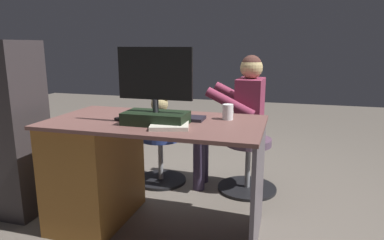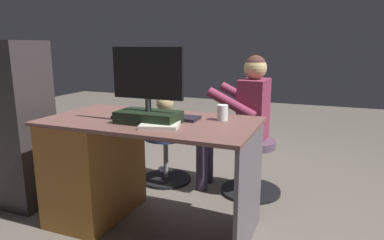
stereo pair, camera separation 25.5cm
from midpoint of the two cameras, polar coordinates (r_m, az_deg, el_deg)
The scene contains 13 objects.
ground_plane at distance 2.83m, azimuth 0.43°, elevation -13.05°, with size 10.00×10.00×0.00m, color #675F55.
desk at distance 2.46m, azimuth -11.36°, elevation -7.26°, with size 1.37×0.73×0.75m.
monitor at distance 2.06m, azimuth -3.87°, elevation 3.30°, with size 0.46×0.21×0.46m.
keyboard at distance 2.22m, azimuth -0.83°, elevation 0.52°, with size 0.42×0.14×0.02m, color black.
computer_mouse at distance 2.33m, azimuth -7.59°, elevation 1.16°, with size 0.06×0.10×0.04m, color #212B2D.
cup at distance 2.18m, azimuth 8.47°, elevation 1.20°, with size 0.07×0.07×0.10m, color white.
tv_remote at distance 2.27m, azimuth -8.48°, elevation 0.59°, with size 0.04×0.15×0.02m, color black.
notebook_binder at distance 2.04m, azimuth -1.55°, elevation -0.55°, with size 0.22×0.30×0.02m, color beige.
office_chair_teddy at distance 3.09m, azimuth -2.06°, elevation -5.42°, with size 0.45×0.45×0.46m.
teddy_bear at distance 3.01m, azimuth -2.02°, elevation 0.82°, with size 0.24×0.25×0.35m.
visitor_chair at distance 2.91m, azimuth 12.45°, elevation -7.22°, with size 0.50×0.50×0.46m.
person at distance 2.82m, azimuth 10.91°, elevation 0.93°, with size 0.57×0.49×1.14m.
equipment_rack at distance 2.82m, azimuth -25.04°, elevation -0.84°, with size 0.44×0.36×1.25m, color #302B2C.
Camera 2 is at (-1.05, 2.33, 1.22)m, focal length 31.83 mm.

